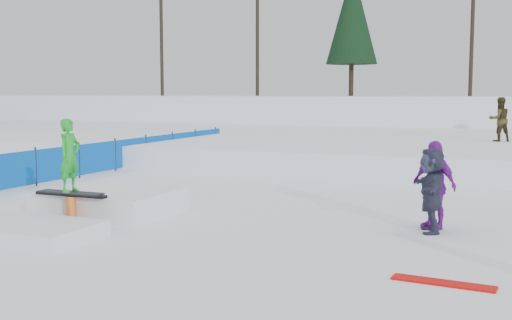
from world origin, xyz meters
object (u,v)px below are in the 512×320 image
at_px(walker_olive, 499,119).
at_px(spectator_purple, 434,185).
at_px(safety_fence, 115,155).
at_px(spectator_dark, 431,190).
at_px(jib_rail_feature, 90,206).

distance_m(walker_olive, spectator_purple, 13.02).
bearing_deg(safety_fence, spectator_dark, -27.35).
relative_size(spectator_purple, jib_rail_feature, 0.39).
relative_size(walker_olive, jib_rail_feature, 0.37).
bearing_deg(spectator_dark, walker_olive, 164.43).
bearing_deg(spectator_dark, safety_fence, -129.73).
xyz_separation_m(walker_olive, jib_rail_feature, (-7.31, -14.91, -1.32)).
distance_m(safety_fence, jib_rail_feature, 8.52).
height_order(safety_fence, walker_olive, walker_olive).
distance_m(safety_fence, spectator_purple, 12.23).
relative_size(safety_fence, jib_rail_feature, 3.64).
bearing_deg(jib_rail_feature, spectator_dark, 13.51).
relative_size(safety_fence, spectator_dark, 9.97).
height_order(spectator_purple, jib_rail_feature, jib_rail_feature).
xyz_separation_m(walker_olive, spectator_dark, (-0.74, -13.34, -0.82)).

